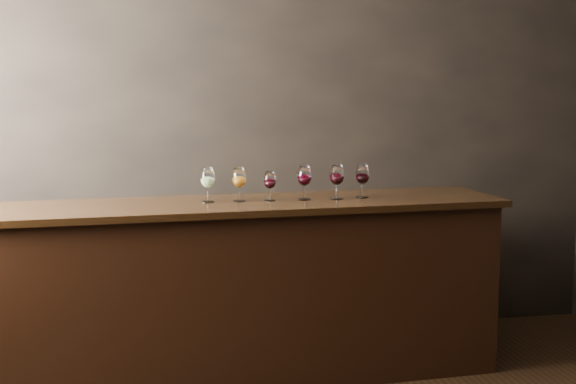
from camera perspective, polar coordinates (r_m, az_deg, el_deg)
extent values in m
cube|color=black|center=(5.48, -2.96, 4.08)|extent=(5.00, 0.02, 2.80)
cube|color=black|center=(4.79, -2.78, -7.22)|extent=(2.96, 0.80, 1.03)
cube|color=black|center=(4.68, -2.82, -0.92)|extent=(3.06, 0.88, 0.04)
cube|color=black|center=(5.41, -2.86, -6.31)|extent=(2.42, 0.40, 0.87)
cylinder|color=white|center=(4.68, -5.70, -0.68)|extent=(0.07, 0.07, 0.00)
cylinder|color=white|center=(4.68, -5.71, -0.20)|extent=(0.01, 0.01, 0.08)
ellipsoid|color=white|center=(4.66, -5.73, 1.00)|extent=(0.09, 0.09, 0.12)
cylinder|color=white|center=(4.66, -5.73, 1.66)|extent=(0.06, 0.06, 0.01)
ellipsoid|color=#ADBE69|center=(4.67, -5.72, 0.76)|extent=(0.07, 0.07, 0.06)
cylinder|color=white|center=(4.70, -3.49, -0.62)|extent=(0.07, 0.07, 0.00)
cylinder|color=white|center=(4.70, -3.49, -0.14)|extent=(0.01, 0.01, 0.07)
ellipsoid|color=white|center=(4.69, -3.50, 1.03)|extent=(0.08, 0.08, 0.12)
cylinder|color=white|center=(4.68, -3.50, 1.68)|extent=(0.06, 0.06, 0.01)
ellipsoid|color=#C06A13|center=(4.69, -3.50, 0.79)|extent=(0.07, 0.07, 0.05)
cylinder|color=white|center=(4.71, -1.30, -0.60)|extent=(0.06, 0.06, 0.00)
cylinder|color=white|center=(4.71, -1.30, -0.17)|extent=(0.01, 0.01, 0.07)
ellipsoid|color=white|center=(4.70, -1.30, 0.87)|extent=(0.08, 0.08, 0.11)
cylinder|color=white|center=(4.69, -1.30, 1.45)|extent=(0.06, 0.06, 0.01)
ellipsoid|color=black|center=(4.70, -1.30, 0.66)|extent=(0.06, 0.06, 0.05)
cylinder|color=white|center=(4.76, 1.17, -0.52)|extent=(0.07, 0.07, 0.00)
cylinder|color=white|center=(4.75, 1.18, -0.03)|extent=(0.01, 0.01, 0.08)
ellipsoid|color=white|center=(4.74, 1.18, 1.18)|extent=(0.09, 0.09, 0.12)
cylinder|color=white|center=(4.73, 1.18, 1.84)|extent=(0.06, 0.06, 0.01)
ellipsoid|color=black|center=(4.74, 1.18, 0.93)|extent=(0.07, 0.07, 0.06)
cylinder|color=white|center=(4.79, 3.49, -0.48)|extent=(0.07, 0.07, 0.00)
cylinder|color=white|center=(4.78, 3.49, 0.02)|extent=(0.01, 0.01, 0.08)
ellipsoid|color=white|center=(4.77, 3.50, 1.24)|extent=(0.09, 0.09, 0.13)
cylinder|color=white|center=(4.76, 3.51, 1.91)|extent=(0.07, 0.07, 0.01)
ellipsoid|color=black|center=(4.77, 3.50, 0.99)|extent=(0.07, 0.07, 0.06)
cylinder|color=white|center=(4.87, 5.30, -0.36)|extent=(0.07, 0.07, 0.00)
cylinder|color=white|center=(4.86, 5.31, 0.11)|extent=(0.01, 0.01, 0.08)
ellipsoid|color=white|center=(4.85, 5.32, 1.26)|extent=(0.09, 0.09, 0.12)
cylinder|color=white|center=(4.84, 5.33, 1.89)|extent=(0.06, 0.06, 0.01)
ellipsoid|color=black|center=(4.85, 5.32, 1.02)|extent=(0.07, 0.07, 0.06)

